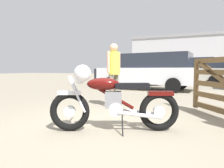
% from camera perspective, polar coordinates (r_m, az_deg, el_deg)
% --- Properties ---
extents(ground_plane, '(80.00, 80.00, 0.00)m').
position_cam_1_polar(ground_plane, '(3.69, -1.93, -11.51)').
color(ground_plane, gray).
extents(vintage_motorcycle, '(1.97, 1.03, 1.07)m').
position_cam_1_polar(vintage_motorcycle, '(3.25, -0.26, -4.75)').
color(vintage_motorcycle, black).
rests_on(vintage_motorcycle, ground_plane).
extents(bystander, '(0.30, 0.43, 1.66)m').
position_cam_1_polar(bystander, '(5.29, 0.50, 4.41)').
color(bystander, '#706656').
rests_on(bystander, ground_plane).
extents(silver_sedan_mid, '(4.88, 2.40, 1.74)m').
position_cam_1_polar(silver_sedan_mid, '(10.11, 10.16, 3.78)').
color(silver_sedan_mid, black).
rests_on(silver_sedan_mid, ground_plane).
extents(pale_sedan_back, '(4.84, 2.29, 1.74)m').
position_cam_1_polar(pale_sedan_back, '(14.61, 20.44, 3.68)').
color(pale_sedan_back, black).
rests_on(pale_sedan_back, ground_plane).
extents(blue_hatchback_right, '(4.42, 2.41, 1.67)m').
position_cam_1_polar(blue_hatchback_right, '(13.40, 4.69, 3.46)').
color(blue_hatchback_right, black).
rests_on(blue_hatchback_right, ground_plane).
extents(industrial_building, '(22.17, 11.24, 14.84)m').
position_cam_1_polar(industrial_building, '(40.94, 22.76, 7.33)').
color(industrial_building, '#B2B2B7').
rests_on(industrial_building, ground_plane).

